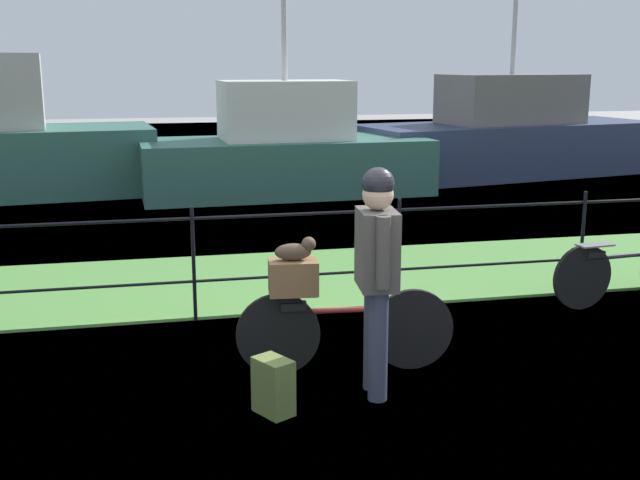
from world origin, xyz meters
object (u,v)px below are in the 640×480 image
at_px(terrier_dog, 296,250).
at_px(bicycle_parked, 624,271).
at_px(bicycle_main, 343,330).
at_px(wooden_crate, 293,277).
at_px(cyclist_person, 377,262).
at_px(backpack_on_paving, 273,386).
at_px(moored_boat_near, 285,153).
at_px(moored_boat_far, 509,138).

relative_size(terrier_dog, bicycle_parked, 0.19).
xyz_separation_m(bicycle_main, terrier_dog, (-0.37, 0.04, 0.65)).
height_order(wooden_crate, cyclist_person, cyclist_person).
bearing_deg(bicycle_main, terrier_dog, 174.32).
bearing_deg(backpack_on_paving, terrier_dog, -52.86).
xyz_separation_m(moored_boat_near, moored_boat_far, (5.13, 1.42, 0.03)).
distance_m(wooden_crate, backpack_on_paving, 0.93).
bearing_deg(moored_boat_far, bicycle_main, -121.72).
xyz_separation_m(backpack_on_paving, moored_boat_near, (1.69, 9.17, 0.56)).
bearing_deg(wooden_crate, cyclist_person, -44.40).
xyz_separation_m(terrier_dog, moored_boat_far, (6.52, 9.93, -0.20)).
bearing_deg(backpack_on_paving, bicycle_main, -75.44).
height_order(wooden_crate, terrier_dog, terrier_dog).
relative_size(wooden_crate, terrier_dog, 1.16).
bearing_deg(terrier_dog, moored_boat_far, 56.69).
xyz_separation_m(backpack_on_paving, bicycle_parked, (3.84, 1.74, 0.14)).
distance_m(backpack_on_paving, moored_boat_near, 9.34).
height_order(bicycle_main, cyclist_person, cyclist_person).
bearing_deg(terrier_dog, backpack_on_paving, -113.67).
height_order(moored_boat_near, moored_boat_far, moored_boat_far).
distance_m(wooden_crate, moored_boat_far, 11.89).
bearing_deg(wooden_crate, backpack_on_paving, -111.79).
bearing_deg(bicycle_main, cyclist_person, -75.04).
distance_m(bicycle_main, bicycle_parked, 3.37).
bearing_deg(bicycle_parked, cyclist_person, -152.81).
bearing_deg(moored_boat_far, backpack_on_paving, -122.76).
height_order(cyclist_person, moored_boat_far, moored_boat_far).
height_order(wooden_crate, backpack_on_paving, wooden_crate).
height_order(bicycle_parked, moored_boat_far, moored_boat_far).
height_order(terrier_dog, bicycle_parked, terrier_dog).
bearing_deg(bicycle_parked, terrier_dog, -163.21).
distance_m(bicycle_main, moored_boat_far, 11.72).
relative_size(wooden_crate, moored_boat_far, 0.05).
distance_m(wooden_crate, terrier_dog, 0.21).
relative_size(bicycle_main, moored_boat_near, 0.32).
bearing_deg(terrier_dog, wooden_crate, 174.32).
bearing_deg(bicycle_parked, moored_boat_near, 106.17).
height_order(bicycle_main, bicycle_parked, bicycle_main).
distance_m(cyclist_person, moored_boat_far, 12.05).
distance_m(cyclist_person, backpack_on_paving, 1.13).
bearing_deg(moored_boat_far, wooden_crate, -123.42).
relative_size(bicycle_main, cyclist_person, 1.02).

